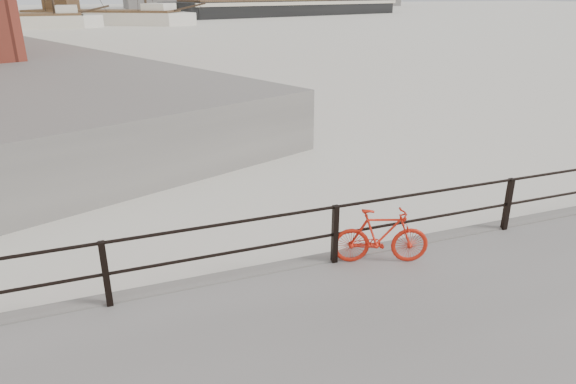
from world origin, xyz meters
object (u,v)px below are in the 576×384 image
object	(u,v)px
schooner_mid	(103,25)
schooner_left	(12,29)
bicycle	(381,236)
barque_black	(294,15)

from	to	relation	value
schooner_mid	schooner_left	xyz separation A→B (m)	(-11.12, -5.47, 0.00)
schooner_left	schooner_mid	bearing A→B (deg)	26.83
bicycle	schooner_left	world-z (taller)	schooner_left
schooner_left	bicycle	bearing A→B (deg)	-79.05
barque_black	schooner_left	distance (m)	52.87
bicycle	schooner_mid	bearing A→B (deg)	111.36
barque_black	schooner_mid	xyz separation A→B (m)	(-36.31, -17.90, 0.00)
schooner_left	barque_black	bearing A→B (deg)	26.86
bicycle	schooner_mid	xyz separation A→B (m)	(-1.49, 74.69, -0.82)
bicycle	barque_black	world-z (taller)	barque_black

